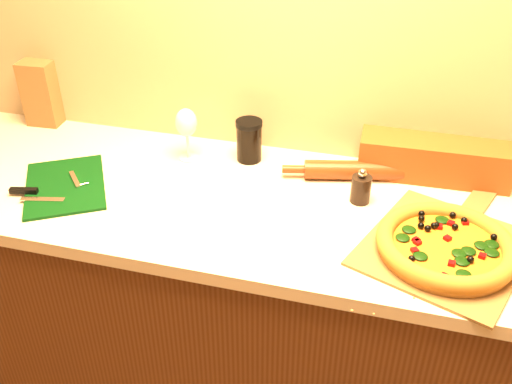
{
  "coord_description": "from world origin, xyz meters",
  "views": [
    {
      "loc": [
        0.25,
        0.1,
        1.82
      ],
      "look_at": [
        -0.09,
        1.38,
        0.96
      ],
      "focal_mm": 40.0,
      "sensor_mm": 36.0,
      "label": 1
    }
  ],
  "objects_px": {
    "rolling_pin": "(353,170)",
    "wine_glass": "(186,124)",
    "cutting_board": "(64,186)",
    "pizza_peel": "(446,246)",
    "pepper_grinder": "(361,188)",
    "pizza": "(446,246)",
    "dark_jar": "(249,140)"
  },
  "relations": [
    {
      "from": "rolling_pin",
      "to": "wine_glass",
      "type": "xyz_separation_m",
      "value": [
        -0.53,
        -0.01,
        0.09
      ]
    },
    {
      "from": "cutting_board",
      "to": "wine_glass",
      "type": "height_order",
      "value": "wine_glass"
    },
    {
      "from": "pizza",
      "to": "pepper_grinder",
      "type": "height_order",
      "value": "pepper_grinder"
    },
    {
      "from": "wine_glass",
      "to": "dark_jar",
      "type": "xyz_separation_m",
      "value": [
        0.19,
        0.05,
        -0.05
      ]
    },
    {
      "from": "pizza_peel",
      "to": "pepper_grinder",
      "type": "height_order",
      "value": "pepper_grinder"
    },
    {
      "from": "wine_glass",
      "to": "dark_jar",
      "type": "distance_m",
      "value": 0.2
    },
    {
      "from": "cutting_board",
      "to": "dark_jar",
      "type": "bearing_deg",
      "value": 1.41
    },
    {
      "from": "pizza_peel",
      "to": "dark_jar",
      "type": "height_order",
      "value": "dark_jar"
    },
    {
      "from": "pizza_peel",
      "to": "cutting_board",
      "type": "distance_m",
      "value": 1.1
    },
    {
      "from": "pepper_grinder",
      "to": "wine_glass",
      "type": "relative_size",
      "value": 0.62
    },
    {
      "from": "rolling_pin",
      "to": "wine_glass",
      "type": "height_order",
      "value": "wine_glass"
    },
    {
      "from": "cutting_board",
      "to": "dark_jar",
      "type": "height_order",
      "value": "dark_jar"
    },
    {
      "from": "pizza",
      "to": "dark_jar",
      "type": "xyz_separation_m",
      "value": [
        -0.61,
        0.34,
        0.04
      ]
    },
    {
      "from": "wine_glass",
      "to": "rolling_pin",
      "type": "bearing_deg",
      "value": 1.35
    },
    {
      "from": "pizza_peel",
      "to": "wine_glass",
      "type": "relative_size",
      "value": 3.41
    },
    {
      "from": "pizza",
      "to": "pepper_grinder",
      "type": "xyz_separation_m",
      "value": [
        -0.23,
        0.19,
        0.01
      ]
    },
    {
      "from": "pizza_peel",
      "to": "pepper_grinder",
      "type": "xyz_separation_m",
      "value": [
        -0.24,
        0.16,
        0.04
      ]
    },
    {
      "from": "pizza",
      "to": "dark_jar",
      "type": "bearing_deg",
      "value": 150.46
    },
    {
      "from": "pizza",
      "to": "dark_jar",
      "type": "distance_m",
      "value": 0.7
    },
    {
      "from": "dark_jar",
      "to": "wine_glass",
      "type": "bearing_deg",
      "value": -166.77
    },
    {
      "from": "wine_glass",
      "to": "pizza_peel",
      "type": "bearing_deg",
      "value": -18.11
    },
    {
      "from": "dark_jar",
      "to": "pizza",
      "type": "bearing_deg",
      "value": -29.54
    },
    {
      "from": "pepper_grinder",
      "to": "pizza",
      "type": "bearing_deg",
      "value": -39.36
    },
    {
      "from": "rolling_pin",
      "to": "wine_glass",
      "type": "relative_size",
      "value": 2.46
    },
    {
      "from": "cutting_board",
      "to": "rolling_pin",
      "type": "xyz_separation_m",
      "value": [
        0.83,
        0.28,
        0.02
      ]
    },
    {
      "from": "cutting_board",
      "to": "pizza_peel",
      "type": "bearing_deg",
      "value": -30.78
    },
    {
      "from": "dark_jar",
      "to": "cutting_board",
      "type": "bearing_deg",
      "value": -147.83
    },
    {
      "from": "wine_glass",
      "to": "dark_jar",
      "type": "height_order",
      "value": "wine_glass"
    },
    {
      "from": "pizza",
      "to": "pizza_peel",
      "type": "bearing_deg",
      "value": 80.53
    },
    {
      "from": "cutting_board",
      "to": "wine_glass",
      "type": "xyz_separation_m",
      "value": [
        0.3,
        0.26,
        0.12
      ]
    },
    {
      "from": "pepper_grinder",
      "to": "rolling_pin",
      "type": "xyz_separation_m",
      "value": [
        -0.03,
        0.12,
        -0.01
      ]
    },
    {
      "from": "pizza_peel",
      "to": "pepper_grinder",
      "type": "relative_size",
      "value": 5.5
    }
  ]
}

